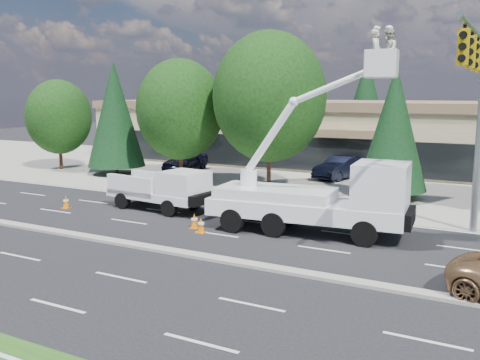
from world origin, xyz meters
The scene contains 19 objects.
ground centered at (0.00, 0.00, 0.00)m, with size 140.00×140.00×0.00m, color black.
concrete_apron centered at (0.00, 20.00, 0.01)m, with size 140.00×22.00×0.01m, color gray.
road_median centered at (0.00, 0.00, 0.06)m, with size 120.00×0.55×0.12m, color gray.
strip_mall centered at (0.00, 29.97, 2.83)m, with size 50.40×15.40×5.50m.
tree_front_a centered at (-22.00, 15.00, 4.29)m, with size 5.28×5.28×7.33m.
tree_front_b centered at (-16.00, 15.00, 4.64)m, with size 4.39×4.39×8.65m.
tree_front_c centered at (-10.00, 15.00, 5.06)m, with size 6.23×6.23×8.65m.
tree_front_d centered at (-3.00, 15.00, 5.97)m, with size 7.35×7.35×10.20m.
tree_front_e centered at (5.00, 15.00, 4.22)m, with size 3.99×3.99×7.86m.
tree_back_a centered at (-18.00, 42.00, 5.17)m, with size 4.89×4.89×9.64m.
tree_back_b centered at (-4.00, 42.00, 5.54)m, with size 5.24×5.24×10.32m.
signal_mast centered at (10.03, 7.04, 6.06)m, with size 2.76×10.16×9.00m.
utility_pickup centered at (-5.01, 6.15, 0.91)m, with size 5.99×2.77×2.22m.
bucket_truck centered at (4.23, 5.43, 1.95)m, with size 9.17×3.56×8.90m.
traffic_cone_a centered at (-10.06, 4.03, 0.34)m, with size 0.40×0.40×0.70m.
traffic_cone_b centered at (-1.48, 3.66, 0.34)m, with size 0.40×0.40×0.70m.
traffic_cone_c centered at (-0.77, 3.13, 0.34)m, with size 0.40×0.40×0.70m.
parked_car_west centered at (-12.37, 19.09, 0.84)m, with size 1.97×4.91×1.67m, color black.
parked_car_east centered at (0.00, 21.00, 0.82)m, with size 1.73×4.97×1.64m, color black.
Camera 1 is at (11.84, -16.62, 6.22)m, focal length 40.00 mm.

